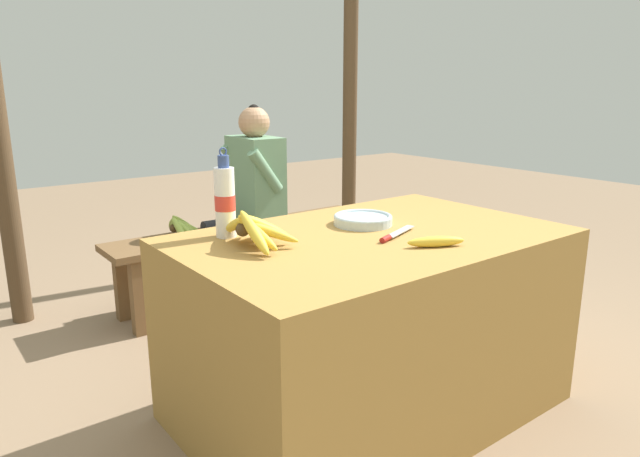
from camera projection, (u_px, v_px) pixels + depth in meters
ground_plane at (368, 407)px, 2.20m from camera, size 12.00×12.00×0.00m
market_counter at (370, 324)px, 2.11m from camera, size 1.37×0.88×0.69m
banana_bunch_ripe at (254, 227)px, 1.86m from camera, size 0.21×0.35×0.14m
serving_bowl at (363, 219)px, 2.16m from camera, size 0.22×0.22×0.04m
water_bottle at (225, 201)px, 1.96m from camera, size 0.07×0.07×0.31m
loose_banana_front at (436, 242)px, 1.86m from camera, size 0.19×0.12×0.04m
knife at (393, 235)px, 1.97m from camera, size 0.24×0.11×0.02m
wooden_bench at (248, 239)px, 3.25m from camera, size 1.59×0.32×0.42m
seated_vendor at (249, 192)px, 3.16m from camera, size 0.41×0.39×1.10m
banana_bunch_green at (180, 226)px, 2.99m from camera, size 0.18×0.31×0.14m
support_post_far at (350, 62)px, 4.00m from camera, size 0.10×0.10×2.71m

